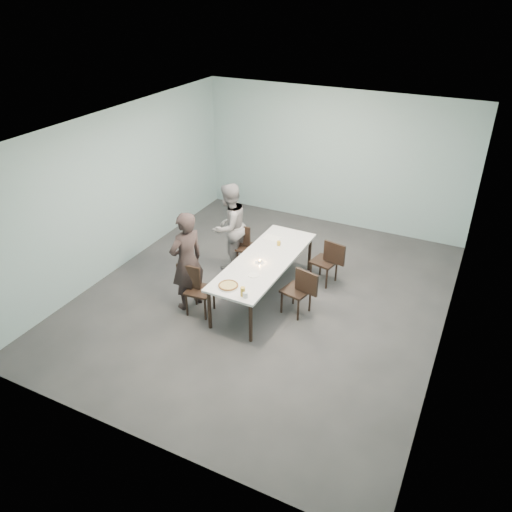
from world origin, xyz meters
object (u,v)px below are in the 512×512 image
at_px(table, 264,262).
at_px(water_tumbler, 245,295).
at_px(diner_near, 187,261).
at_px(chair_far_left, 245,244).
at_px(tealight, 260,261).
at_px(chair_near_right, 300,289).
at_px(pizza, 228,285).
at_px(amber_tumbler, 279,243).
at_px(chair_near_left, 195,286).
at_px(beer_glass, 243,292).
at_px(diner_far, 229,226).
at_px(chair_far_right, 328,259).
at_px(side_plate, 254,275).

distance_m(table, water_tumbler, 1.19).
bearing_deg(diner_near, chair_far_left, -168.67).
height_order(table, chair_far_left, chair_far_left).
distance_m(table, tealight, 0.15).
bearing_deg(table, chair_near_right, -15.67).
relative_size(table, chair_near_right, 3.00).
distance_m(pizza, water_tumbler, 0.41).
bearing_deg(amber_tumbler, chair_near_left, -119.33).
distance_m(chair_far_left, beer_glass, 2.17).
distance_m(chair_near_right, diner_far, 2.07).
distance_m(pizza, beer_glass, 0.35).
distance_m(chair_near_right, beer_glass, 1.14).
relative_size(chair_near_left, water_tumbler, 9.67).
distance_m(chair_near_right, water_tumbler, 1.13).
xyz_separation_m(table, beer_glass, (0.18, -1.15, 0.13)).
relative_size(chair_far_left, water_tumbler, 9.67).
distance_m(chair_near_left, chair_far_left, 1.69).
xyz_separation_m(table, chair_near_left, (-0.83, -0.92, -0.19)).
height_order(chair_far_right, amber_tumbler, chair_far_right).
relative_size(chair_far_right, beer_glass, 5.80).
height_order(table, water_tumbler, water_tumbler).
bearing_deg(chair_near_right, chair_far_right, -81.30).
height_order(table, tealight, tealight).
bearing_deg(pizza, beer_glass, -21.81).
bearing_deg(amber_tumbler, diner_near, -126.59).
bearing_deg(table, tealight, -101.49).
distance_m(chair_far_left, side_plate, 1.58).
bearing_deg(diner_near, amber_tumbler, 164.02).
bearing_deg(chair_near_left, water_tumbler, -18.75).
bearing_deg(diner_far, chair_near_right, 75.97).
height_order(chair_far_right, side_plate, chair_far_right).
distance_m(table, chair_near_left, 1.25).
relative_size(beer_glass, water_tumbler, 1.67).
xyz_separation_m(side_plate, tealight, (-0.09, 0.42, 0.02)).
height_order(pizza, tealight, tealight).
distance_m(chair_near_left, chair_far_right, 2.49).
relative_size(chair_far_left, chair_far_right, 1.00).
relative_size(chair_near_right, side_plate, 4.83).
height_order(chair_near_right, water_tumbler, chair_near_right).
xyz_separation_m(chair_far_right, side_plate, (-0.79, -1.45, 0.25)).
bearing_deg(side_plate, chair_far_left, 122.37).
distance_m(chair_far_left, pizza, 1.92).
height_order(side_plate, amber_tumbler, amber_tumbler).
bearing_deg(chair_far_right, chair_far_left, 16.70).
xyz_separation_m(chair_near_left, chair_far_left, (0.06, 1.69, 0.00)).
relative_size(table, beer_glass, 17.42).
distance_m(chair_near_right, pizza, 1.24).
xyz_separation_m(diner_far, side_plate, (1.13, -1.23, -0.09)).
distance_m(beer_glass, tealight, 1.04).
bearing_deg(pizza, water_tumbler, -21.46).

